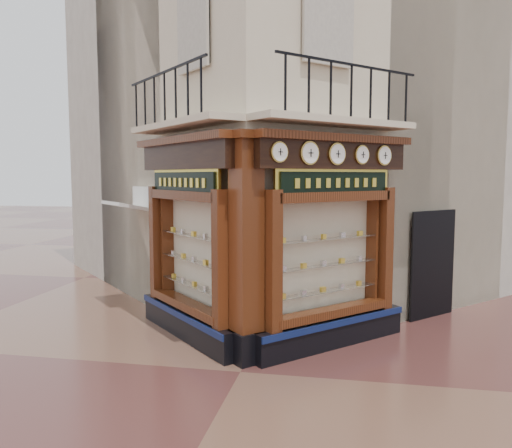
% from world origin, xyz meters
% --- Properties ---
extents(ground, '(80.00, 80.00, 0.00)m').
position_xyz_m(ground, '(0.00, 0.00, 0.00)').
color(ground, '#4D2824').
rests_on(ground, ground).
extents(main_building, '(11.31, 11.31, 12.00)m').
position_xyz_m(main_building, '(0.00, 6.16, 6.00)').
color(main_building, beige).
rests_on(main_building, ground).
extents(neighbour_left, '(11.31, 11.31, 11.00)m').
position_xyz_m(neighbour_left, '(-2.47, 8.63, 5.50)').
color(neighbour_left, '#BEB6A6').
rests_on(neighbour_left, ground).
extents(neighbour_right, '(11.31, 11.31, 11.00)m').
position_xyz_m(neighbour_right, '(2.47, 8.63, 5.50)').
color(neighbour_right, '#BEB6A6').
rests_on(neighbour_right, ground).
extents(shopfront_left, '(2.86, 2.86, 3.98)m').
position_xyz_m(shopfront_left, '(-1.41, 1.57, 1.98)').
color(shopfront_left, black).
rests_on(shopfront_left, ground).
extents(shopfront_right, '(2.86, 2.86, 3.98)m').
position_xyz_m(shopfront_right, '(1.41, 1.57, 1.98)').
color(shopfront_right, black).
rests_on(shopfront_right, ground).
extents(corner_pilaster, '(0.85, 0.85, 3.98)m').
position_xyz_m(corner_pilaster, '(0.00, 0.50, 1.95)').
color(corner_pilaster, black).
rests_on(corner_pilaster, ground).
extents(balcony, '(5.94, 2.97, 1.03)m').
position_xyz_m(balcony, '(0.00, 1.49, 4.22)').
color(balcony, beige).
rests_on(balcony, ground).
extents(clock_a, '(0.28, 0.28, 0.35)m').
position_xyz_m(clock_a, '(0.57, 0.46, 3.62)').
color(clock_a, '#BA943E').
rests_on(clock_a, ground).
extents(clock_b, '(0.32, 0.32, 0.41)m').
position_xyz_m(clock_b, '(1.03, 0.93, 3.62)').
color(clock_b, '#BA943E').
rests_on(clock_b, ground).
extents(clock_c, '(0.32, 0.32, 0.40)m').
position_xyz_m(clock_c, '(1.48, 1.38, 3.62)').
color(clock_c, '#BA943E').
rests_on(clock_c, ground).
extents(clock_d, '(0.29, 0.29, 0.36)m').
position_xyz_m(clock_d, '(1.93, 1.83, 3.62)').
color(clock_d, '#BA943E').
rests_on(clock_d, ground).
extents(clock_e, '(0.31, 0.31, 0.39)m').
position_xyz_m(clock_e, '(2.36, 2.26, 3.62)').
color(clock_e, '#BA943E').
rests_on(clock_e, ground).
extents(awning, '(1.49, 1.49, 0.24)m').
position_xyz_m(awning, '(-3.51, 3.31, 0.00)').
color(awning, silver).
rests_on(awning, ground).
extents(signboard_left, '(1.99, 1.99, 0.53)m').
position_xyz_m(signboard_left, '(-1.46, 1.51, 3.10)').
color(signboard_left, yellow).
rests_on(signboard_left, ground).
extents(signboard_right, '(2.00, 2.00, 0.53)m').
position_xyz_m(signboard_right, '(1.46, 1.51, 3.10)').
color(signboard_right, yellow).
rests_on(signboard_right, ground).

